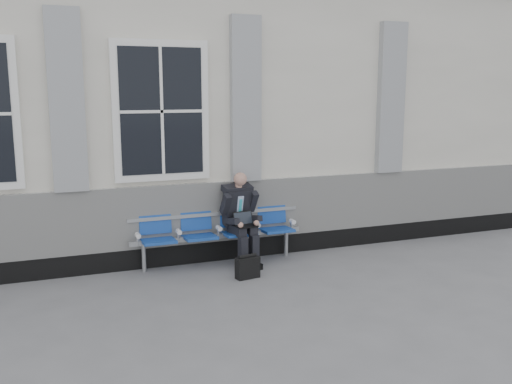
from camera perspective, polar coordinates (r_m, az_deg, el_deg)
name	(u,v)px	position (r m, az deg, el deg)	size (l,w,h in m)	color
ground	(162,304)	(7.12, -9.38, -10.95)	(70.00, 70.00, 0.00)	slate
station_building	(116,109)	(10.08, -13.83, 8.10)	(14.40, 4.40, 4.49)	silver
bench	(218,227)	(8.44, -3.87, -3.50)	(2.60, 0.47, 0.91)	#9EA0A3
businessman	(240,214)	(8.37, -1.57, -2.24)	(0.56, 0.75, 1.37)	black
briefcase	(248,267)	(7.87, -0.85, -7.52)	(0.35, 0.19, 0.34)	black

